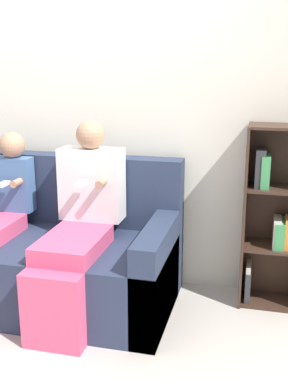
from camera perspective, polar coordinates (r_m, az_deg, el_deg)
ground_plane at (r=3.12m, az=-13.38°, el=-17.05°), size 14.00×14.00×0.00m
back_wall at (r=3.64m, az=-6.88°, el=9.29°), size 10.00×0.06×2.55m
couch at (r=3.57m, az=-14.16°, el=-7.11°), size 2.17×0.94×0.98m
adult_seated at (r=3.16m, az=-7.66°, el=-3.27°), size 0.43×0.87×1.27m
bookshelf at (r=3.40m, az=15.68°, el=-3.46°), size 0.49×0.30×1.25m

